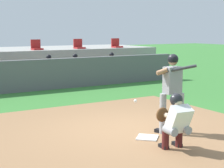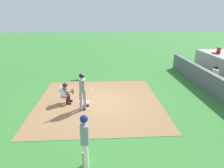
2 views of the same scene
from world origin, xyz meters
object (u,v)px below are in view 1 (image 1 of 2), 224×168
stadium_seat_4 (79,46)px  batter_at_plate (172,88)px  dugout_player_2 (77,68)px  stadium_seat_5 (116,45)px  home_plate (147,137)px  dugout_player_3 (113,66)px  stadium_seat_3 (37,47)px  dugout_player_1 (50,70)px  catcher_crouched (175,120)px

stadium_seat_4 → batter_at_plate: bearing=-104.2°
dugout_player_2 → stadium_seat_5: stadium_seat_5 is taller
home_plate → stadium_seat_4: 10.79m
stadium_seat_5 → dugout_player_3: bearing=-124.9°
home_plate → stadium_seat_3: stadium_seat_3 is taller
dugout_player_1 → stadium_seat_5: (4.48, 2.03, 0.86)m
home_plate → dugout_player_3: 9.10m
batter_at_plate → catcher_crouched: 1.22m
stadium_seat_5 → catcher_crouched: bearing=-116.0°
catcher_crouched → dugout_player_2: 9.27m
dugout_player_1 → stadium_seat_5: 4.99m
dugout_player_2 → stadium_seat_4: 2.47m
catcher_crouched → dugout_player_1: dugout_player_1 is taller
catcher_crouched → dugout_player_1: size_ratio=1.33×
dugout_player_2 → stadium_seat_4: size_ratio=2.71×
catcher_crouched → stadium_seat_4: bearing=73.7°
dugout_player_3 → stadium_seat_3: 3.66m
home_plate → stadium_seat_5: stadium_seat_5 is taller
dugout_player_1 → dugout_player_2: 1.21m
stadium_seat_4 → dugout_player_1: bearing=-138.6°
batter_at_plate → stadium_seat_4: (2.56, 10.13, 0.50)m
batter_at_plate → dugout_player_2: 8.24m
home_plate → dugout_player_1: (0.94, 8.14, 0.65)m
catcher_crouched → dugout_player_3: 9.86m
home_plate → batter_at_plate: bearing=3.8°
home_plate → batter_at_plate: size_ratio=0.24×
home_plate → dugout_player_2: (2.15, 8.14, 0.65)m
catcher_crouched → dugout_player_1: (0.93, 9.02, 0.07)m
batter_at_plate → catcher_crouched: batter_at_plate is taller
stadium_seat_3 → batter_at_plate: bearing=-92.2°
dugout_player_1 → dugout_player_3: (3.06, 0.00, 0.00)m
dugout_player_1 → stadium_seat_5: bearing=24.4°
stadium_seat_5 → batter_at_plate: bearing=-115.0°
batter_at_plate → dugout_player_3: batter_at_plate is taller
dugout_player_1 → stadium_seat_4: stadium_seat_4 is taller
dugout_player_3 → stadium_seat_3: (-2.92, 2.03, 0.86)m
home_plate → stadium_seat_5: size_ratio=0.92×
dugout_player_2 → stadium_seat_3: stadium_seat_3 is taller
home_plate → dugout_player_2: bearing=75.2°
stadium_seat_3 → stadium_seat_4: size_ratio=1.00×
home_plate → catcher_crouched: size_ratio=0.25×
stadium_seat_3 → home_plate: bearing=-96.1°
dugout_player_1 → stadium_seat_4: bearing=41.4°
home_plate → stadium_seat_3: (1.08, 10.18, 1.51)m
catcher_crouched → stadium_seat_5: bearing=64.0°
stadium_seat_5 → dugout_player_2: bearing=-148.1°
home_plate → batter_at_plate: 1.23m
dugout_player_2 → stadium_seat_5: (3.26, 2.03, 0.86)m
catcher_crouched → batter_at_plate: bearing=53.7°
catcher_crouched → dugout_player_2: size_ratio=1.33×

